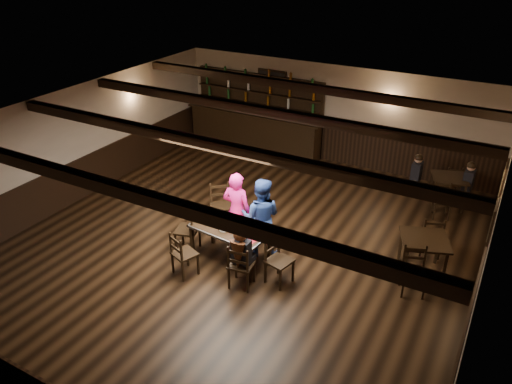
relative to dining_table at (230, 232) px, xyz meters
The scene contains 25 objects.
ground 0.90m from the dining_table, 99.46° to the left, with size 10.00×10.00×0.00m, color black.
room_shell 1.26m from the dining_table, 98.10° to the left, with size 9.02×10.02×2.71m.
dining_table is the anchor object (origin of this frame).
chair_near_left 1.01m from the dining_table, 124.46° to the right, with size 0.53×0.52×0.89m.
chair_near_right 0.87m from the dining_table, 46.64° to the right, with size 0.48×0.46×0.91m.
chair_end_left 0.88m from the dining_table, behind, with size 0.54×0.56×0.98m.
chair_end_right 1.06m from the dining_table, ahead, with size 0.50×0.52×0.94m.
chair_far_pushed 1.46m from the dining_table, 129.87° to the left, with size 0.63×0.62×0.97m.
woman_pink 0.59m from the dining_table, 106.98° to the left, with size 0.60×0.40×1.66m, color #FD28AA.
man_blue 0.69m from the dining_table, 56.73° to the left, with size 0.80×0.62×1.64m, color navy.
seated_person 0.82m from the dining_table, 44.37° to the right, with size 0.33×0.50×0.81m.
cake 0.48m from the dining_table, 167.85° to the left, with size 0.28×0.28×0.09m.
plate_stack_a 0.21m from the dining_table, 127.27° to the right, with size 0.19×0.19×0.18m, color white.
plate_stack_b 0.26m from the dining_table, ahead, with size 0.19×0.19×0.22m, color white.
tea_light 0.17m from the dining_table, 85.37° to the left, with size 0.05×0.05×0.06m.
salt_shaker 0.42m from the dining_table, 11.34° to the right, with size 0.04×0.04×0.09m, color silver.
pepper_shaker 0.46m from the dining_table, 17.21° to the right, with size 0.04×0.04×0.10m, color #A5A8AD.
drink_glass 0.32m from the dining_table, 10.52° to the left, with size 0.06×0.06×0.10m, color silver.
menu_red 0.55m from the dining_table, 16.08° to the right, with size 0.28×0.20×0.00m, color maroon.
menu_blue 0.56m from the dining_table, ahead, with size 0.30×0.21×0.00m, color #0E1C46.
bar_counter 5.83m from the dining_table, 114.14° to the left, with size 4.22×0.70×2.20m.
back_table_a 3.64m from the dining_table, 23.37° to the left, with size 1.09×1.09×0.75m.
back_table_b 5.48m from the dining_table, 53.43° to the left, with size 0.97×0.97×0.75m.
bg_patron_left 5.06m from the dining_table, 60.31° to the left, with size 0.22×0.34×0.70m.
bg_patron_right 5.81m from the dining_table, 50.93° to the left, with size 0.23×0.35×0.71m.
Camera 1 is at (4.47, -7.45, 5.78)m, focal length 35.00 mm.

